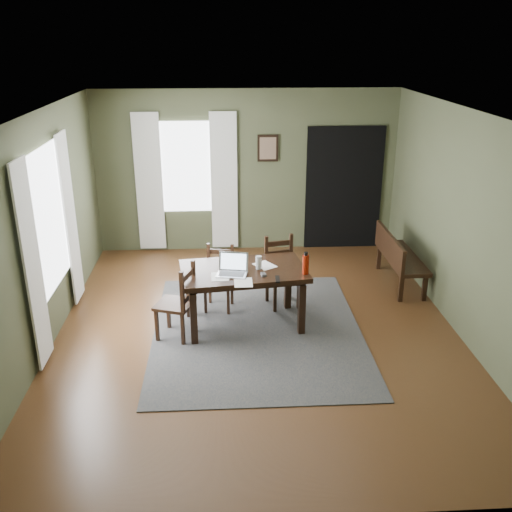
{
  "coord_description": "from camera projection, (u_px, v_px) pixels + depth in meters",
  "views": [
    {
      "loc": [
        -0.39,
        -6.36,
        3.52
      ],
      "look_at": [
        0.0,
        0.3,
        0.9
      ],
      "focal_mm": 40.0,
      "sensor_mm": 36.0,
      "label": 1
    }
  ],
  "objects": [
    {
      "name": "water_bottle",
      "position": [
        306.0,
        264.0,
        6.89
      ],
      "size": [
        0.1,
        0.1,
        0.28
      ],
      "rotation": [
        0.0,
        0.0,
        -0.25
      ],
      "color": "#AC240D",
      "rests_on": "dining_table"
    },
    {
      "name": "curtain_left_near",
      "position": [
        33.0,
        266.0,
        6.07
      ],
      "size": [
        0.03,
        0.48,
        2.3
      ],
      "color": "silver",
      "rests_on": "ground"
    },
    {
      "name": "dining_table",
      "position": [
        243.0,
        276.0,
        7.11
      ],
      "size": [
        1.64,
        1.11,
        0.77
      ],
      "rotation": [
        0.0,
        0.0,
        0.13
      ],
      "color": "black",
      "rests_on": "rug"
    },
    {
      "name": "doorway_back",
      "position": [
        344.0,
        188.0,
        9.68
      ],
      "size": [
        1.3,
        0.03,
        2.1
      ],
      "color": "black",
      "rests_on": "ground"
    },
    {
      "name": "bench",
      "position": [
        397.0,
        255.0,
        8.4
      ],
      "size": [
        0.45,
        1.39,
        0.78
      ],
      "rotation": [
        0.0,
        0.0,
        1.57
      ],
      "color": "black",
      "rests_on": "ground"
    },
    {
      "name": "window_back",
      "position": [
        186.0,
        167.0,
        9.39
      ],
      "size": [
        1.0,
        0.01,
        1.5
      ],
      "color": "white",
      "rests_on": "ground"
    },
    {
      "name": "chair_back_left",
      "position": [
        219.0,
        279.0,
        7.67
      ],
      "size": [
        0.44,
        0.44,
        0.87
      ],
      "rotation": [
        0.0,
        0.0,
        -0.18
      ],
      "color": "black",
      "rests_on": "rug"
    },
    {
      "name": "tv_remote",
      "position": [
        278.0,
        279.0,
        6.76
      ],
      "size": [
        0.06,
        0.19,
        0.02
      ],
      "primitive_type": "cube",
      "rotation": [
        0.0,
        0.0,
        -0.06
      ],
      "color": "black",
      "rests_on": "dining_table"
    },
    {
      "name": "paper_e",
      "position": [
        243.0,
        282.0,
        6.69
      ],
      "size": [
        0.21,
        0.28,
        0.0
      ],
      "primitive_type": "cube",
      "rotation": [
        0.0,
        0.0,
        0.01
      ],
      "color": "white",
      "rests_on": "dining_table"
    },
    {
      "name": "chair_back_right",
      "position": [
        282.0,
        273.0,
        7.76
      ],
      "size": [
        0.5,
        0.5,
        0.95
      ],
      "rotation": [
        0.0,
        0.0,
        0.24
      ],
      "color": "black",
      "rests_on": "rug"
    },
    {
      "name": "drinking_glass",
      "position": [
        259.0,
        263.0,
        7.06
      ],
      "size": [
        0.08,
        0.08,
        0.17
      ],
      "primitive_type": "cylinder",
      "rotation": [
        0.0,
        0.0,
        -0.1
      ],
      "color": "silver",
      "rests_on": "dining_table"
    },
    {
      "name": "curtain_back_right",
      "position": [
        224.0,
        182.0,
        9.48
      ],
      "size": [
        0.44,
        0.03,
        2.3
      ],
      "color": "silver",
      "rests_on": "ground"
    },
    {
      "name": "room_shell",
      "position": [
        258.0,
        193.0,
        6.55
      ],
      "size": [
        5.02,
        6.02,
        2.71
      ],
      "color": "#454B31",
      "rests_on": "ground"
    },
    {
      "name": "ground",
      "position": [
        257.0,
        331.0,
        7.21
      ],
      "size": [
        5.0,
        6.0,
        0.01
      ],
      "color": "#492C16"
    },
    {
      "name": "chair_end",
      "position": [
        178.0,
        303.0,
        6.89
      ],
      "size": [
        0.53,
        0.53,
        0.96
      ],
      "rotation": [
        0.0,
        0.0,
        -1.91
      ],
      "color": "black",
      "rests_on": "rug"
    },
    {
      "name": "framed_picture",
      "position": [
        268.0,
        148.0,
        9.35
      ],
      "size": [
        0.34,
        0.03,
        0.44
      ],
      "color": "black",
      "rests_on": "ground"
    },
    {
      "name": "paper_c",
      "position": [
        265.0,
        265.0,
        7.19
      ],
      "size": [
        0.32,
        0.34,
        0.0
      ],
      "primitive_type": "cube",
      "rotation": [
        0.0,
        0.0,
        0.57
      ],
      "color": "white",
      "rests_on": "dining_table"
    },
    {
      "name": "paper_a",
      "position": [
        220.0,
        277.0,
        6.85
      ],
      "size": [
        0.22,
        0.28,
        0.0
      ],
      "primitive_type": "cube",
      "rotation": [
        0.0,
        0.0,
        0.05
      ],
      "color": "white",
      "rests_on": "dining_table"
    },
    {
      "name": "rug",
      "position": [
        257.0,
        330.0,
        7.21
      ],
      "size": [
        2.6,
        3.2,
        0.01
      ],
      "color": "#373737",
      "rests_on": "ground"
    },
    {
      "name": "curtain_left_far",
      "position": [
        70.0,
        219.0,
        7.59
      ],
      "size": [
        0.03,
        0.48,
        2.3
      ],
      "color": "silver",
      "rests_on": "ground"
    },
    {
      "name": "computer_mouse",
      "position": [
        263.0,
        275.0,
        6.88
      ],
      "size": [
        0.07,
        0.1,
        0.03
      ],
      "primitive_type": "cube",
      "rotation": [
        0.0,
        0.0,
        0.18
      ],
      "color": "#3F3F42",
      "rests_on": "dining_table"
    },
    {
      "name": "curtain_back_left",
      "position": [
        149.0,
        183.0,
        9.42
      ],
      "size": [
        0.44,
        0.03,
        2.3
      ],
      "color": "silver",
      "rests_on": "ground"
    },
    {
      "name": "window_left",
      "position": [
        48.0,
        220.0,
        6.73
      ],
      "size": [
        0.01,
        1.3,
        1.7
      ],
      "color": "white",
      "rests_on": "ground"
    },
    {
      "name": "laptop",
      "position": [
        233.0,
        268.0,
        6.93
      ],
      "size": [
        0.41,
        0.35,
        0.25
      ],
      "rotation": [
        0.0,
        0.0,
        -0.19
      ],
      "color": "#B7B7BC",
      "rests_on": "dining_table"
    }
  ]
}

